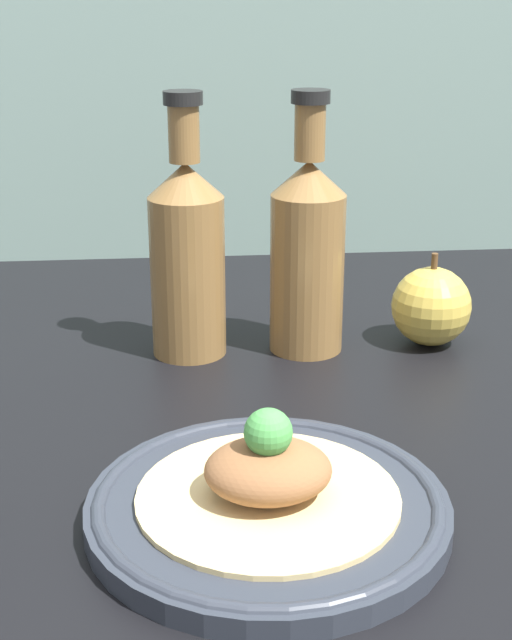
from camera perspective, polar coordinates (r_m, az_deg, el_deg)
ground_plane at (r=72.04cm, az=3.01°, el=-9.07°), size 180.00×110.00×4.00cm
plate at (r=60.69cm, az=0.76°, el=-11.87°), size 24.37×24.37×1.92cm
plated_food at (r=59.46cm, az=0.77°, el=-9.94°), size 17.65×17.65×6.59cm
cider_bottle_left at (r=84.36cm, az=-4.42°, el=4.28°), size 7.14×7.14×24.97cm
cider_bottle_right at (r=85.22cm, az=3.31°, el=4.47°), size 7.14×7.14×24.97cm
apple at (r=89.79cm, az=11.15°, el=0.87°), size 7.88×7.88×9.38cm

